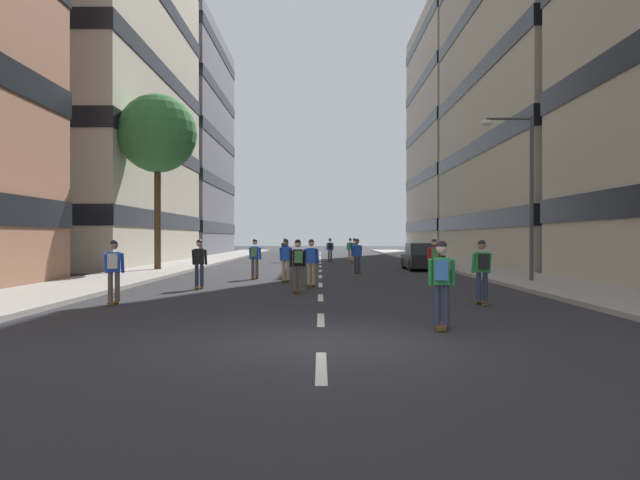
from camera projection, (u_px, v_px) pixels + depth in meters
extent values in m
plane|color=#28282B|center=(320.00, 266.00, 39.86)|extent=(174.89, 174.89, 0.00)
cube|color=#9E9991|center=(197.00, 262.00, 43.50)|extent=(3.64, 80.16, 0.14)
cube|color=#9E9991|center=(443.00, 262.00, 43.51)|extent=(3.64, 80.16, 0.14)
cube|color=silver|center=(321.00, 367.00, 8.71)|extent=(0.16, 2.20, 0.01)
cube|color=silver|center=(320.00, 320.00, 13.71)|extent=(0.16, 2.20, 0.01)
cube|color=silver|center=(320.00, 298.00, 18.71)|extent=(0.16, 2.20, 0.01)
cube|color=silver|center=(320.00, 285.00, 23.71)|extent=(0.16, 2.20, 0.01)
cube|color=silver|center=(320.00, 276.00, 28.71)|extent=(0.16, 2.20, 0.01)
cube|color=silver|center=(320.00, 271.00, 33.71)|extent=(0.16, 2.20, 0.01)
cube|color=silver|center=(320.00, 266.00, 38.71)|extent=(0.16, 2.20, 0.01)
cube|color=silver|center=(320.00, 263.00, 43.71)|extent=(0.16, 2.20, 0.01)
cube|color=silver|center=(320.00, 260.00, 48.71)|extent=(0.16, 2.20, 0.01)
cube|color=silver|center=(320.00, 258.00, 53.71)|extent=(0.16, 2.20, 0.01)
cube|color=silver|center=(320.00, 256.00, 58.71)|extent=(0.16, 2.20, 0.01)
cube|color=silver|center=(320.00, 255.00, 63.71)|extent=(0.16, 2.20, 0.01)
cube|color=silver|center=(320.00, 254.00, 68.71)|extent=(0.16, 2.20, 0.01)
cube|color=silver|center=(320.00, 252.00, 73.71)|extent=(0.16, 2.20, 0.01)
cube|color=#BCB29E|center=(52.00, 10.00, 42.09)|extent=(15.72, 22.13, 34.93)
cube|color=black|center=(53.00, 221.00, 42.16)|extent=(15.84, 22.25, 1.10)
cube|color=black|center=(53.00, 148.00, 42.13)|extent=(15.84, 22.25, 1.10)
cube|color=black|center=(52.00, 76.00, 42.11)|extent=(15.84, 22.25, 1.10)
cube|color=black|center=(52.00, 3.00, 42.09)|extent=(15.84, 22.25, 1.10)
cube|color=slate|center=(146.00, 144.00, 64.97)|extent=(15.72, 20.30, 23.50)
cube|color=black|center=(147.00, 228.00, 65.01)|extent=(15.84, 20.42, 1.10)
cube|color=black|center=(147.00, 184.00, 64.99)|extent=(15.84, 20.42, 1.10)
cube|color=black|center=(146.00, 140.00, 64.97)|extent=(15.84, 20.42, 1.10)
cube|color=black|center=(146.00, 95.00, 64.95)|extent=(15.84, 20.42, 1.10)
cube|color=black|center=(146.00, 51.00, 64.93)|extent=(15.84, 20.42, 1.10)
cube|color=#B2A893|center=(587.00, 13.00, 42.11)|extent=(15.72, 23.95, 34.57)
cube|color=black|center=(587.00, 221.00, 42.18)|extent=(15.84, 24.07, 1.10)
cube|color=black|center=(587.00, 149.00, 42.15)|extent=(15.84, 24.07, 1.10)
cube|color=black|center=(587.00, 78.00, 42.13)|extent=(15.84, 24.07, 1.10)
cube|color=black|center=(587.00, 6.00, 42.11)|extent=(15.84, 24.07, 1.10)
cube|color=#BCB29E|center=(493.00, 136.00, 64.99)|extent=(15.72, 19.73, 25.17)
cube|color=black|center=(493.00, 226.00, 65.03)|extent=(15.84, 19.85, 1.10)
cube|color=black|center=(493.00, 179.00, 65.01)|extent=(15.84, 19.85, 1.10)
cube|color=black|center=(493.00, 131.00, 64.99)|extent=(15.84, 19.85, 1.10)
cube|color=black|center=(493.00, 84.00, 64.96)|extent=(15.84, 19.85, 1.10)
cube|color=black|center=(493.00, 36.00, 64.94)|extent=(15.84, 19.85, 1.10)
cube|color=black|center=(421.00, 261.00, 34.51)|extent=(1.80, 4.40, 0.70)
cube|color=#2D3338|center=(422.00, 249.00, 34.36)|extent=(1.60, 2.10, 0.64)
cylinder|color=black|center=(404.00, 263.00, 35.96)|extent=(0.22, 0.64, 0.64)
cylinder|color=black|center=(431.00, 263.00, 35.96)|extent=(0.22, 0.64, 0.64)
cylinder|color=black|center=(411.00, 265.00, 33.06)|extent=(0.22, 0.64, 0.64)
cylinder|color=black|center=(441.00, 265.00, 33.06)|extent=(0.22, 0.64, 0.64)
cylinder|color=#4C3823|center=(157.00, 215.00, 32.82)|extent=(0.36, 0.36, 5.81)
sphere|color=#387A3D|center=(157.00, 133.00, 32.80)|extent=(4.20, 4.20, 4.20)
cylinder|color=#3F3F44|center=(531.00, 198.00, 24.25)|extent=(0.16, 0.16, 6.50)
cylinder|color=#3F3F44|center=(509.00, 119.00, 24.24)|extent=(1.80, 0.10, 0.10)
ellipsoid|color=silver|center=(486.00, 123.00, 24.24)|extent=(0.50, 0.30, 0.24)
cube|color=brown|center=(285.00, 280.00, 25.14)|extent=(0.31, 0.92, 0.02)
cylinder|color=#D8BF4C|center=(287.00, 281.00, 25.45)|extent=(0.19, 0.09, 0.07)
cylinder|color=#D8BF4C|center=(284.00, 282.00, 24.82)|extent=(0.19, 0.09, 0.07)
cylinder|color=tan|center=(283.00, 270.00, 25.15)|extent=(0.16, 0.16, 0.80)
cylinder|color=tan|center=(288.00, 270.00, 25.12)|extent=(0.16, 0.16, 0.80)
cube|color=blue|center=(285.00, 254.00, 25.13)|extent=(0.34, 0.24, 0.55)
cylinder|color=blue|center=(280.00, 254.00, 25.21)|extent=(0.12, 0.24, 0.55)
cylinder|color=blue|center=(291.00, 254.00, 25.15)|extent=(0.12, 0.24, 0.55)
sphere|color=#997051|center=(286.00, 243.00, 25.15)|extent=(0.22, 0.22, 0.22)
sphere|color=black|center=(286.00, 241.00, 25.15)|extent=(0.21, 0.21, 0.21)
cube|color=brown|center=(357.00, 272.00, 31.25)|extent=(0.40, 0.92, 0.02)
cylinder|color=#D8BF4C|center=(355.00, 272.00, 31.56)|extent=(0.19, 0.11, 0.07)
cylinder|color=#D8BF4C|center=(359.00, 273.00, 30.94)|extent=(0.19, 0.11, 0.07)
cylinder|color=#2D334C|center=(355.00, 264.00, 31.23)|extent=(0.17, 0.17, 0.80)
cylinder|color=#2D334C|center=(359.00, 264.00, 31.27)|extent=(0.17, 0.17, 0.80)
cube|color=blue|center=(357.00, 250.00, 31.24)|extent=(0.36, 0.27, 0.55)
cylinder|color=blue|center=(352.00, 251.00, 31.24)|extent=(0.14, 0.24, 0.55)
cylinder|color=blue|center=(361.00, 251.00, 31.34)|extent=(0.14, 0.24, 0.55)
sphere|color=#997051|center=(357.00, 242.00, 31.26)|extent=(0.22, 0.22, 0.22)
sphere|color=black|center=(357.00, 241.00, 31.26)|extent=(0.21, 0.21, 0.21)
cube|color=brown|center=(284.00, 261.00, 45.11)|extent=(0.32, 0.92, 0.02)
cylinder|color=#D8BF4C|center=(285.00, 262.00, 45.43)|extent=(0.19, 0.09, 0.07)
cylinder|color=#D8BF4C|center=(284.00, 262.00, 44.79)|extent=(0.19, 0.09, 0.07)
cylinder|color=#594C47|center=(283.00, 256.00, 45.12)|extent=(0.16, 0.16, 0.80)
cylinder|color=#594C47|center=(286.00, 256.00, 45.10)|extent=(0.16, 0.16, 0.80)
cube|color=blue|center=(284.00, 246.00, 45.11)|extent=(0.34, 0.24, 0.55)
cylinder|color=blue|center=(282.00, 247.00, 45.18)|extent=(0.12, 0.24, 0.55)
cylinder|color=blue|center=(288.00, 247.00, 45.13)|extent=(0.12, 0.24, 0.55)
sphere|color=beige|center=(285.00, 240.00, 45.12)|extent=(0.22, 0.22, 0.22)
sphere|color=black|center=(285.00, 240.00, 45.12)|extent=(0.21, 0.21, 0.21)
cube|color=black|center=(284.00, 246.00, 44.93)|extent=(0.28, 0.19, 0.40)
cube|color=brown|center=(434.00, 280.00, 25.05)|extent=(0.23, 0.91, 0.02)
cylinder|color=#D8BF4C|center=(432.00, 281.00, 25.37)|extent=(0.18, 0.08, 0.07)
cylinder|color=#D8BF4C|center=(435.00, 282.00, 24.73)|extent=(0.18, 0.08, 0.07)
cylinder|color=#594C47|center=(432.00, 270.00, 25.04)|extent=(0.14, 0.14, 0.80)
cylinder|color=#594C47|center=(436.00, 270.00, 25.05)|extent=(0.14, 0.14, 0.80)
cube|color=red|center=(434.00, 254.00, 25.04)|extent=(0.33, 0.21, 0.55)
cylinder|color=red|center=(428.00, 254.00, 25.09)|extent=(0.10, 0.23, 0.55)
cylinder|color=red|center=(439.00, 254.00, 25.10)|extent=(0.10, 0.23, 0.55)
sphere|color=beige|center=(434.00, 243.00, 25.06)|extent=(0.22, 0.22, 0.22)
sphere|color=black|center=(434.00, 241.00, 25.06)|extent=(0.21, 0.21, 0.21)
cube|color=#4C8C4C|center=(435.00, 253.00, 24.86)|extent=(0.27, 0.17, 0.40)
cube|color=brown|center=(330.00, 261.00, 45.77)|extent=(0.27, 0.91, 0.02)
cylinder|color=#D8BF4C|center=(329.00, 261.00, 46.09)|extent=(0.19, 0.08, 0.07)
cylinder|color=#D8BF4C|center=(330.00, 262.00, 45.45)|extent=(0.19, 0.08, 0.07)
cylinder|color=#594C47|center=(328.00, 255.00, 45.76)|extent=(0.15, 0.15, 0.80)
cylinder|color=#594C47|center=(331.00, 255.00, 45.78)|extent=(0.15, 0.15, 0.80)
cube|color=blue|center=(330.00, 246.00, 45.77)|extent=(0.34, 0.23, 0.55)
cylinder|color=blue|center=(327.00, 247.00, 45.80)|extent=(0.11, 0.24, 0.55)
cylinder|color=blue|center=(332.00, 247.00, 45.84)|extent=(0.11, 0.24, 0.55)
sphere|color=#997051|center=(330.00, 240.00, 45.79)|extent=(0.22, 0.22, 0.22)
sphere|color=black|center=(330.00, 239.00, 45.79)|extent=(0.21, 0.21, 0.21)
cube|color=black|center=(330.00, 246.00, 45.59)|extent=(0.27, 0.18, 0.40)
cube|color=brown|center=(199.00, 287.00, 21.76)|extent=(0.20, 0.90, 0.02)
cylinder|color=#D8BF4C|center=(201.00, 287.00, 22.08)|extent=(0.18, 0.07, 0.07)
cylinder|color=#D8BF4C|center=(197.00, 289.00, 21.44)|extent=(0.18, 0.07, 0.07)
cylinder|color=#2D334C|center=(196.00, 275.00, 21.76)|extent=(0.14, 0.14, 0.80)
cylinder|color=#2D334C|center=(201.00, 275.00, 21.76)|extent=(0.14, 0.14, 0.80)
cube|color=black|center=(199.00, 256.00, 21.75)|extent=(0.32, 0.20, 0.55)
cylinder|color=black|center=(193.00, 257.00, 21.80)|extent=(0.09, 0.23, 0.55)
cylinder|color=black|center=(205.00, 257.00, 21.80)|extent=(0.09, 0.23, 0.55)
sphere|color=tan|center=(199.00, 244.00, 21.77)|extent=(0.22, 0.22, 0.22)
sphere|color=black|center=(199.00, 242.00, 21.77)|extent=(0.21, 0.21, 0.21)
cube|color=brown|center=(297.00, 290.00, 20.32)|extent=(0.32, 0.92, 0.02)
cylinder|color=#D8BF4C|center=(297.00, 291.00, 20.64)|extent=(0.19, 0.09, 0.07)
cylinder|color=#D8BF4C|center=(298.00, 293.00, 20.00)|extent=(0.19, 0.09, 0.07)
cylinder|color=#594C47|center=(295.00, 278.00, 20.30)|extent=(0.16, 0.16, 0.80)
cylinder|color=#594C47|center=(300.00, 278.00, 20.33)|extent=(0.16, 0.16, 0.80)
cube|color=black|center=(297.00, 258.00, 20.31)|extent=(0.34, 0.24, 0.55)
cylinder|color=black|center=(291.00, 259.00, 20.33)|extent=(0.12, 0.24, 0.55)
cylinder|color=black|center=(304.00, 258.00, 20.39)|extent=(0.12, 0.24, 0.55)
sphere|color=beige|center=(297.00, 244.00, 20.33)|extent=(0.22, 0.22, 0.22)
sphere|color=black|center=(297.00, 242.00, 20.33)|extent=(0.21, 0.21, 0.21)
cube|color=#4C8C4C|center=(298.00, 257.00, 20.13)|extent=(0.28, 0.19, 0.40)
cube|color=brown|center=(311.00, 285.00, 22.68)|extent=(0.35, 0.92, 0.02)
cylinder|color=#D8BF4C|center=(312.00, 285.00, 23.00)|extent=(0.19, 0.10, 0.07)
cylinder|color=#D8BF4C|center=(309.00, 287.00, 22.37)|extent=(0.19, 0.10, 0.07)
cylinder|color=tan|center=(308.00, 274.00, 22.69)|extent=(0.16, 0.16, 0.80)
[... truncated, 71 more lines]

